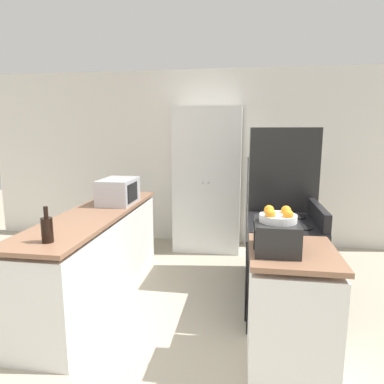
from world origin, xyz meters
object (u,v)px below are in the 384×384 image
object	(u,v)px
microwave	(118,191)
pantry_cabinet	(208,180)
refrigerator	(279,207)
fruit_bowl	(278,216)
stove	(282,268)
toaster_oven	(276,236)
wine_bottle	(47,229)

from	to	relation	value
microwave	pantry_cabinet	bearing A→B (deg)	55.06
refrigerator	fruit_bowl	xyz separation A→B (m)	(-0.16, -1.56, 0.28)
stove	microwave	bearing A→B (deg)	163.65
toaster_oven	pantry_cabinet	bearing A→B (deg)	106.37
stove	fruit_bowl	xyz separation A→B (m)	(-0.14, -0.79, 0.69)
stove	microwave	xyz separation A→B (m)	(-1.76, 0.52, 0.59)
stove	pantry_cabinet	bearing A→B (deg)	116.75
pantry_cabinet	refrigerator	distance (m)	1.36
stove	fruit_bowl	distance (m)	1.06
wine_bottle	fruit_bowl	distance (m)	1.66
pantry_cabinet	fruit_bowl	bearing A→B (deg)	-73.57
pantry_cabinet	fruit_bowl	world-z (taller)	pantry_cabinet
toaster_oven	fruit_bowl	xyz separation A→B (m)	(0.01, -0.02, 0.14)
refrigerator	microwave	size ratio (longest dim) A/B	3.47
microwave	wine_bottle	xyz separation A→B (m)	(-0.03, -1.37, -0.04)
stove	fruit_bowl	bearing A→B (deg)	-99.93
stove	toaster_oven	size ratio (longest dim) A/B	2.80
fruit_bowl	pantry_cabinet	bearing A→B (deg)	106.43
toaster_oven	microwave	bearing A→B (deg)	141.47
refrigerator	microwave	xyz separation A→B (m)	(-1.79, -0.26, 0.17)
toaster_oven	fruit_bowl	world-z (taller)	fruit_bowl
pantry_cabinet	toaster_oven	size ratio (longest dim) A/B	5.35
pantry_cabinet	wine_bottle	bearing A→B (deg)	-109.01
stove	wine_bottle	distance (m)	2.06
microwave	toaster_oven	xyz separation A→B (m)	(1.62, -1.29, -0.04)
microwave	wine_bottle	world-z (taller)	microwave
fruit_bowl	toaster_oven	bearing A→B (deg)	116.89
stove	refrigerator	size ratio (longest dim) A/B	0.61
pantry_cabinet	microwave	distance (m)	1.53
stove	fruit_bowl	world-z (taller)	fruit_bowl
pantry_cabinet	microwave	bearing A→B (deg)	-124.94
stove	toaster_oven	bearing A→B (deg)	-100.67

